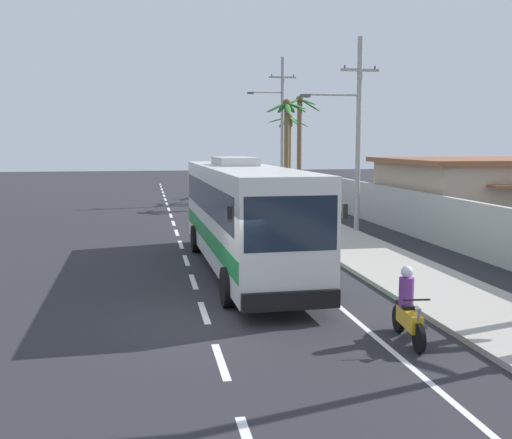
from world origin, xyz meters
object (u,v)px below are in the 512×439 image
(utility_pole_far, at_px, (281,126))
(palm_nearest, at_px, (299,132))
(coach_bus_foreground, at_px, (242,212))
(pedestrian_near_kerb, at_px, (272,195))
(palm_third, at_px, (287,134))
(utility_pole_mid, at_px, (356,131))
(pedestrian_far_walk, at_px, (289,205))
(motorcycle_beside_bus, at_px, (408,311))
(palm_second, at_px, (289,140))

(utility_pole_far, distance_m, palm_nearest, 2.27)
(coach_bus_foreground, relative_size, pedestrian_near_kerb, 7.06)
(pedestrian_near_kerb, distance_m, palm_third, 5.58)
(pedestrian_near_kerb, height_order, utility_pole_mid, utility_pole_mid)
(pedestrian_far_walk, xyz_separation_m, utility_pole_far, (2.18, 11.67, 4.50))
(coach_bus_foreground, distance_m, utility_pole_far, 24.31)
(motorcycle_beside_bus, height_order, palm_third, palm_third)
(palm_nearest, bearing_deg, palm_third, -113.73)
(pedestrian_far_walk, relative_size, palm_third, 0.22)
(pedestrian_near_kerb, bearing_deg, coach_bus_foreground, 13.89)
(coach_bus_foreground, xyz_separation_m, palm_second, (8.35, 28.33, 2.52))
(utility_pole_mid, relative_size, palm_nearest, 1.17)
(motorcycle_beside_bus, bearing_deg, utility_pole_mid, 74.52)
(pedestrian_far_walk, relative_size, utility_pole_far, 0.15)
(coach_bus_foreground, height_order, utility_pole_mid, utility_pole_mid)
(coach_bus_foreground, relative_size, palm_nearest, 1.62)
(pedestrian_far_walk, xyz_separation_m, palm_second, (4.00, 16.86, 3.49))
(coach_bus_foreground, bearing_deg, palm_second, 73.57)
(motorcycle_beside_bus, bearing_deg, palm_third, 82.13)
(motorcycle_beside_bus, height_order, palm_nearest, palm_nearest)
(pedestrian_near_kerb, xyz_separation_m, utility_pole_mid, (2.09, -8.78, 3.70))
(pedestrian_near_kerb, xyz_separation_m, palm_third, (1.74, 3.72, 3.78))
(pedestrian_near_kerb, distance_m, palm_nearest, 10.20)
(pedestrian_far_walk, bearing_deg, palm_third, -173.03)
(pedestrian_near_kerb, relative_size, palm_second, 0.27)
(palm_third, bearing_deg, motorcycle_beside_bus, -97.87)
(pedestrian_far_walk, distance_m, palm_third, 9.28)
(pedestrian_far_walk, height_order, utility_pole_mid, utility_pole_mid)
(utility_pole_far, xyz_separation_m, palm_third, (-0.40, -3.43, -0.61))
(palm_nearest, bearing_deg, utility_pole_mid, -95.85)
(utility_pole_far, bearing_deg, palm_second, 70.65)
(pedestrian_near_kerb, bearing_deg, utility_pole_mid, 42.65)
(palm_third, bearing_deg, palm_nearest, 66.27)
(pedestrian_far_walk, relative_size, utility_pole_mid, 0.18)
(pedestrian_near_kerb, relative_size, pedestrian_far_walk, 1.12)
(utility_pole_mid, bearing_deg, palm_nearest, 84.15)
(palm_third, bearing_deg, pedestrian_near_kerb, -115.12)
(pedestrian_near_kerb, bearing_deg, motorcycle_beside_bus, 24.30)
(motorcycle_beside_bus, relative_size, utility_pole_mid, 0.22)
(motorcycle_beside_bus, bearing_deg, pedestrian_near_kerb, 85.06)
(motorcycle_beside_bus, distance_m, utility_pole_mid, 16.08)
(motorcycle_beside_bus, distance_m, palm_nearest, 33.15)
(utility_pole_mid, bearing_deg, pedestrian_near_kerb, 103.41)
(pedestrian_near_kerb, relative_size, palm_third, 0.25)
(coach_bus_foreground, bearing_deg, motorcycle_beside_bus, -73.24)
(coach_bus_foreground, relative_size, utility_pole_far, 1.21)
(motorcycle_beside_bus, relative_size, pedestrian_near_kerb, 1.10)
(motorcycle_beside_bus, relative_size, palm_third, 0.28)
(pedestrian_far_walk, bearing_deg, palm_nearest, -177.48)
(motorcycle_beside_bus, xyz_separation_m, palm_third, (3.80, 27.48, 4.20))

